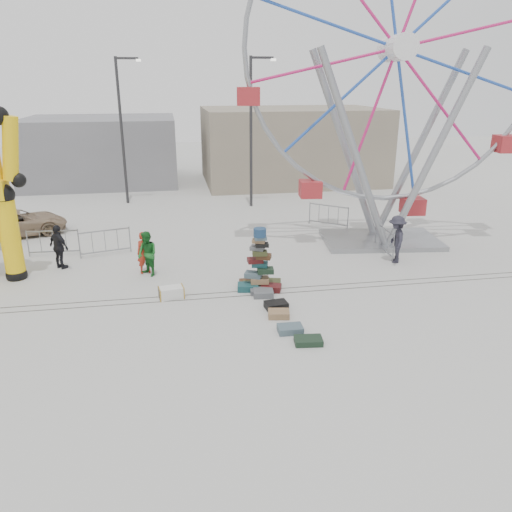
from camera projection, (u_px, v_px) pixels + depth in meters
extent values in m
plane|color=#9E9E99|center=(225.00, 305.00, 15.94)|extent=(90.00, 90.00, 0.00)
cube|color=#47443F|center=(223.00, 297.00, 16.50)|extent=(40.00, 0.04, 0.01)
cube|color=#47443F|center=(222.00, 293.00, 16.87)|extent=(40.00, 0.04, 0.01)
cube|color=gray|center=(291.00, 145.00, 34.82)|extent=(12.00, 8.00, 5.00)
cube|color=gray|center=(103.00, 150.00, 34.67)|extent=(10.00, 8.00, 4.40)
cylinder|color=#2D2D30|center=(251.00, 134.00, 27.17)|extent=(0.16, 0.16, 8.00)
cube|color=#2D2D30|center=(262.00, 58.00, 25.97)|extent=(1.20, 0.15, 0.12)
cube|color=silver|center=(273.00, 60.00, 26.10)|extent=(0.25, 0.25, 0.12)
cylinder|color=#2D2D30|center=(122.00, 133.00, 27.89)|extent=(0.16, 0.16, 8.00)
cube|color=#2D2D30|center=(127.00, 58.00, 26.69)|extent=(1.20, 0.15, 0.12)
cube|color=silver|center=(138.00, 60.00, 26.82)|extent=(0.25, 0.25, 0.12)
cube|color=#1B4C51|center=(248.00, 287.00, 17.03)|extent=(0.77, 0.59, 0.23)
cube|color=#511516|center=(271.00, 288.00, 17.00)|extent=(0.78, 0.66, 0.21)
cube|color=#4B2D18|center=(249.00, 283.00, 17.45)|extent=(0.62, 0.43, 0.19)
cube|color=#3C4120|center=(271.00, 283.00, 17.42)|extent=(0.73, 0.60, 0.21)
cube|color=slate|center=(259.00, 291.00, 16.77)|extent=(0.62, 0.44, 0.18)
cube|color=black|center=(260.00, 281.00, 17.60)|extent=(0.68, 0.56, 0.19)
cube|color=#95704B|center=(260.00, 280.00, 17.07)|extent=(0.67, 0.50, 0.19)
cube|color=#4B626C|center=(253.00, 275.00, 17.04)|extent=(0.67, 0.58, 0.18)
cube|color=#1B3020|center=(265.00, 270.00, 16.92)|extent=(0.58, 0.42, 0.18)
cube|color=#1B4C51|center=(260.00, 264.00, 17.02)|extent=(0.60, 0.48, 0.16)
cube|color=#511516|center=(255.00, 260.00, 16.93)|extent=(0.52, 0.37, 0.16)
cube|color=#4B2D18|center=(264.00, 256.00, 16.82)|extent=(0.57, 0.49, 0.16)
cube|color=#3C4120|center=(260.00, 253.00, 16.69)|extent=(0.53, 0.39, 0.14)
cube|color=slate|center=(257.00, 248.00, 16.76)|extent=(0.55, 0.48, 0.14)
cube|color=black|center=(262.00, 245.00, 16.64)|extent=(0.46, 0.33, 0.12)
cube|color=#95704B|center=(259.00, 241.00, 16.65)|extent=(0.49, 0.40, 0.12)
cube|color=#4B626C|center=(261.00, 238.00, 16.54)|extent=(0.42, 0.28, 0.11)
cylinder|color=navy|center=(260.00, 232.00, 16.50)|extent=(0.42, 0.42, 0.28)
sphere|color=black|center=(17.00, 275.00, 18.04)|extent=(0.73, 0.73, 0.73)
cylinder|color=yellow|center=(10.00, 238.00, 17.57)|extent=(0.68, 0.68, 3.09)
sphere|color=black|center=(3.00, 195.00, 17.06)|extent=(0.77, 0.77, 0.77)
cylinder|color=yellow|center=(10.00, 149.00, 16.61)|extent=(0.80, 0.52, 2.17)
sphere|color=black|center=(19.00, 180.00, 16.98)|extent=(0.50, 0.50, 0.50)
cube|color=gray|center=(380.00, 240.00, 22.11)|extent=(5.30, 3.56, 0.20)
cylinder|color=gray|center=(356.00, 154.00, 19.89)|extent=(3.48, 0.71, 8.09)
cylinder|color=gray|center=(434.00, 154.00, 20.06)|extent=(3.48, 0.71, 8.09)
cylinder|color=gray|center=(346.00, 149.00, 21.58)|extent=(3.48, 0.71, 8.09)
cylinder|color=gray|center=(418.00, 148.00, 21.75)|extent=(3.48, 0.71, 8.09)
cylinder|color=white|center=(397.00, 48.00, 19.49)|extent=(1.25, 2.30, 1.00)
torus|color=gray|center=(397.00, 48.00, 19.49)|extent=(12.10, 1.63, 12.17)
cube|color=#A22227|center=(383.00, 209.00, 21.65)|extent=(1.00, 1.00, 0.70)
cube|color=silver|center=(171.00, 293.00, 16.40)|extent=(0.87, 0.59, 0.38)
cube|color=#3C4120|center=(255.00, 285.00, 17.25)|extent=(0.82, 0.55, 0.21)
cube|color=slate|center=(263.00, 293.00, 16.58)|extent=(0.72, 0.63, 0.21)
cube|color=black|center=(276.00, 305.00, 15.68)|extent=(0.75, 0.57, 0.22)
cube|color=#95704B|center=(279.00, 314.00, 15.11)|extent=(0.71, 0.57, 0.20)
cube|color=#4B626C|center=(290.00, 329.00, 14.19)|extent=(0.71, 0.51, 0.20)
cube|color=#1B3020|center=(308.00, 341.00, 13.58)|extent=(0.81, 0.57, 0.17)
imported|color=#A72A17|center=(145.00, 253.00, 18.38)|extent=(0.65, 0.51, 1.56)
imported|color=#175E20|center=(147.00, 254.00, 18.10)|extent=(0.99, 1.02, 1.66)
imported|color=black|center=(59.00, 247.00, 18.78)|extent=(1.02, 0.99, 1.71)
imported|color=#23222D|center=(396.00, 239.00, 19.43)|extent=(0.97, 1.34, 1.87)
imported|color=#91785E|center=(17.00, 223.00, 22.90)|extent=(4.73, 3.32, 1.20)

